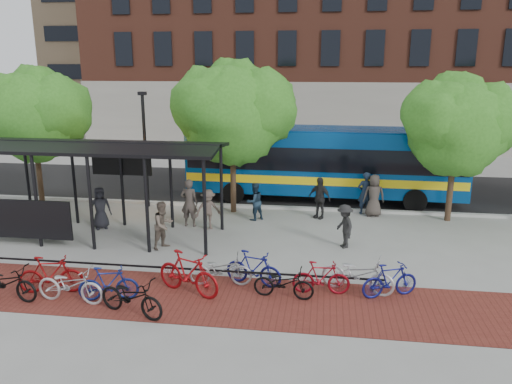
# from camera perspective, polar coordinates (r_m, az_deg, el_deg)

# --- Properties ---
(ground) EXTENTS (160.00, 160.00, 0.00)m
(ground) POSITION_cam_1_polar(r_m,az_deg,el_deg) (18.45, 4.77, -5.55)
(ground) COLOR #9E9E99
(ground) RESTS_ON ground
(asphalt_street) EXTENTS (160.00, 8.00, 0.01)m
(asphalt_street) POSITION_cam_1_polar(r_m,az_deg,el_deg) (26.10, 5.81, 0.46)
(asphalt_street) COLOR black
(asphalt_street) RESTS_ON ground
(curb) EXTENTS (160.00, 0.25, 0.12)m
(curb) POSITION_cam_1_polar(r_m,az_deg,el_deg) (22.23, 5.38, -1.89)
(curb) COLOR #B7B7B2
(curb) RESTS_ON ground
(brick_strip) EXTENTS (24.00, 3.00, 0.01)m
(brick_strip) POSITION_cam_1_polar(r_m,az_deg,el_deg) (14.14, -4.77, -12.07)
(brick_strip) COLOR maroon
(brick_strip) RESTS_ON ground
(bike_rack_rail) EXTENTS (12.00, 0.05, 0.95)m
(bike_rack_rail) POSITION_cam_1_polar(r_m,az_deg,el_deg) (15.23, -8.87, -10.17)
(bike_rack_rail) COLOR black
(bike_rack_rail) RESTS_ON ground
(building_brick) EXTENTS (55.00, 14.00, 20.00)m
(building_brick) POSITION_cam_1_polar(r_m,az_deg,el_deg) (44.41, 20.93, 18.39)
(building_brick) COLOR brown
(building_brick) RESTS_ON ground
(bus_shelter) EXTENTS (10.60, 3.07, 3.60)m
(bus_shelter) POSITION_cam_1_polar(r_m,az_deg,el_deg) (19.39, -19.93, 3.80)
(bus_shelter) COLOR black
(bus_shelter) RESTS_ON ground
(tree_a) EXTENTS (4.90, 4.00, 6.18)m
(tree_a) POSITION_cam_1_polar(r_m,az_deg,el_deg) (24.39, -23.96, 8.41)
(tree_a) COLOR #382619
(tree_a) RESTS_ON ground
(tree_b) EXTENTS (5.15, 4.20, 6.47)m
(tree_b) POSITION_cam_1_polar(r_m,az_deg,el_deg) (21.09, -2.43, 9.46)
(tree_b) COLOR #382619
(tree_b) RESTS_ON ground
(tree_c) EXTENTS (4.66, 3.80, 5.92)m
(tree_c) POSITION_cam_1_polar(r_m,az_deg,el_deg) (21.42, 22.19, 7.40)
(tree_c) COLOR #382619
(tree_c) RESTS_ON ground
(lamp_post_left) EXTENTS (0.35, 0.20, 5.12)m
(lamp_post_left) POSITION_cam_1_polar(r_m,az_deg,el_deg) (22.63, -12.56, 5.11)
(lamp_post_left) COLOR black
(lamp_post_left) RESTS_ON ground
(bus) EXTENTS (12.70, 3.27, 3.41)m
(bus) POSITION_cam_1_polar(r_m,az_deg,el_deg) (23.55, 7.75, 3.73)
(bus) COLOR navy
(bus) RESTS_ON ground
(bike_0) EXTENTS (1.99, 0.91, 1.01)m
(bike_0) POSITION_cam_1_polar(r_m,az_deg,el_deg) (15.44, -26.63, -9.24)
(bike_0) COLOR black
(bike_0) RESTS_ON ground
(bike_1) EXTENTS (1.90, 0.87, 1.10)m
(bike_1) POSITION_cam_1_polar(r_m,az_deg,el_deg) (15.34, -22.42, -8.73)
(bike_1) COLOR maroon
(bike_1) RESTS_ON ground
(bike_2) EXTENTS (1.99, 0.83, 1.02)m
(bike_2) POSITION_cam_1_polar(r_m,az_deg,el_deg) (14.59, -20.47, -9.91)
(bike_2) COLOR #BDBDC0
(bike_2) RESTS_ON ground
(bike_3) EXTENTS (1.70, 0.83, 0.98)m
(bike_3) POSITION_cam_1_polar(r_m,az_deg,el_deg) (14.39, -16.52, -10.02)
(bike_3) COLOR navy
(bike_3) RESTS_ON ground
(bike_4) EXTENTS (2.08, 1.28, 1.03)m
(bike_4) POSITION_cam_1_polar(r_m,az_deg,el_deg) (13.44, -14.06, -11.52)
(bike_4) COLOR black
(bike_4) RESTS_ON ground
(bike_5) EXTENTS (2.14, 1.37, 1.25)m
(bike_5) POSITION_cam_1_polar(r_m,az_deg,el_deg) (14.25, -7.77, -9.18)
(bike_5) COLOR maroon
(bike_5) RESTS_ON ground
(bike_6) EXTENTS (1.90, 0.84, 0.97)m
(bike_6) POSITION_cam_1_polar(r_m,az_deg,el_deg) (14.74, -4.07, -8.84)
(bike_6) COLOR gray
(bike_6) RESTS_ON ground
(bike_7) EXTENTS (1.81, 0.93, 1.05)m
(bike_7) POSITION_cam_1_polar(r_m,az_deg,el_deg) (14.69, -0.29, -8.71)
(bike_7) COLOR navy
(bike_7) RESTS_ON ground
(bike_8) EXTENTS (1.74, 0.75, 0.89)m
(bike_8) POSITION_cam_1_polar(r_m,az_deg,el_deg) (13.99, 3.17, -10.34)
(bike_8) COLOR black
(bike_8) RESTS_ON ground
(bike_9) EXTENTS (1.64, 0.53, 0.97)m
(bike_9) POSITION_cam_1_polar(r_m,az_deg,el_deg) (14.30, 7.45, -9.69)
(bike_9) COLOR maroon
(bike_9) RESTS_ON ground
(bike_10) EXTENTS (2.21, 1.29, 1.10)m
(bike_10) POSITION_cam_1_polar(r_m,az_deg,el_deg) (14.55, 11.54, -9.14)
(bike_10) COLOR #BABABC
(bike_10) RESTS_ON ground
(bike_11) EXTENTS (1.71, 1.06, 1.00)m
(bike_11) POSITION_cam_1_polar(r_m,az_deg,el_deg) (14.48, 15.04, -9.71)
(bike_11) COLOR navy
(bike_11) RESTS_ON ground
(pedestrian_0) EXTENTS (0.97, 0.88, 1.66)m
(pedestrian_0) POSITION_cam_1_polar(r_m,az_deg,el_deg) (20.40, -17.37, -1.76)
(pedestrian_0) COLOR black
(pedestrian_0) RESTS_ON ground
(pedestrian_1) EXTENTS (0.72, 0.49, 1.93)m
(pedestrian_1) POSITION_cam_1_polar(r_m,az_deg,el_deg) (19.87, -7.63, -1.24)
(pedestrian_1) COLOR #49403A
(pedestrian_1) RESTS_ON ground
(pedestrian_2) EXTENTS (0.97, 0.95, 1.57)m
(pedestrian_2) POSITION_cam_1_polar(r_m,az_deg,el_deg) (20.55, -0.17, -1.09)
(pedestrian_2) COLOR #1C3042
(pedestrian_2) RESTS_ON ground
(pedestrian_3) EXTENTS (1.19, 1.02, 1.59)m
(pedestrian_3) POSITION_cam_1_polar(r_m,az_deg,el_deg) (19.49, -5.49, -2.00)
(pedestrian_3) COLOR brown
(pedestrian_3) RESTS_ON ground
(pedestrian_4) EXTENTS (1.10, 0.89, 1.75)m
(pedestrian_4) POSITION_cam_1_polar(r_m,az_deg,el_deg) (20.93, 7.25, -0.66)
(pedestrian_4) COLOR #272727
(pedestrian_4) RESTS_ON ground
(pedestrian_6) EXTENTS (0.91, 0.62, 1.80)m
(pedestrian_6) POSITION_cam_1_polar(r_m,az_deg,el_deg) (21.60, 13.33, -0.39)
(pedestrian_6) COLOR #423A34
(pedestrian_6) RESTS_ON ground
(pedestrian_7) EXTENTS (0.77, 0.62, 1.84)m
(pedestrian_7) POSITION_cam_1_polar(r_m,az_deg,el_deg) (21.86, 12.37, -0.11)
(pedestrian_7) COLOR #1A283C
(pedestrian_7) RESTS_ON ground
(pedestrian_8) EXTENTS (0.97, 1.03, 1.69)m
(pedestrian_8) POSITION_cam_1_polar(r_m,az_deg,el_deg) (17.71, -10.54, -3.73)
(pedestrian_8) COLOR brown
(pedestrian_8) RESTS_ON ground
(pedestrian_9) EXTENTS (0.92, 1.15, 1.56)m
(pedestrian_9) POSITION_cam_1_polar(r_m,az_deg,el_deg) (17.76, 10.08, -3.87)
(pedestrian_9) COLOR black
(pedestrian_9) RESTS_ON ground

